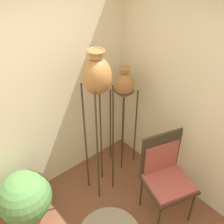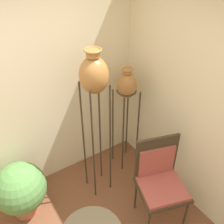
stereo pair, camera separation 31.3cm
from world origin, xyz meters
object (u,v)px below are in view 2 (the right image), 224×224
vase_stand_tall (94,79)px  potted_plant (21,189)px  chair (160,177)px  vase_stand_medium (127,89)px

vase_stand_tall → potted_plant: bearing=170.7°
vase_stand_tall → potted_plant: size_ratio=2.67×
vase_stand_tall → chair: vase_stand_tall is taller
potted_plant → vase_stand_medium: bearing=1.3°
vase_stand_tall → vase_stand_medium: size_ratio=1.28×
vase_stand_medium → potted_plant: (-1.50, -0.03, -0.83)m
vase_stand_tall → chair: 1.28m
vase_stand_tall → potted_plant: (-0.94, 0.15, -1.21)m
vase_stand_medium → vase_stand_tall: bearing=-161.3°
chair → potted_plant: chair is taller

